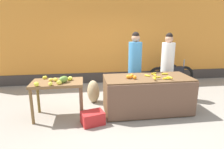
# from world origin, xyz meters

# --- Properties ---
(ground_plane) EXTENTS (24.00, 24.00, 0.00)m
(ground_plane) POSITION_xyz_m (0.00, 0.00, 0.00)
(ground_plane) COLOR gray
(market_wall_back) EXTENTS (9.72, 0.23, 3.19)m
(market_wall_back) POSITION_xyz_m (0.00, 2.63, 1.57)
(market_wall_back) COLOR orange
(market_wall_back) RESTS_ON ground
(fruit_stall_counter) EXTENTS (1.95, 0.89, 0.82)m
(fruit_stall_counter) POSITION_xyz_m (0.44, -0.01, 0.41)
(fruit_stall_counter) COLOR brown
(fruit_stall_counter) RESTS_ON ground
(side_table_wooden) EXTENTS (1.07, 0.64, 0.80)m
(side_table_wooden) POSITION_xyz_m (-1.55, 0.00, 0.69)
(side_table_wooden) COLOR brown
(side_table_wooden) RESTS_ON ground
(banana_bunch_pile) EXTENTS (0.59, 0.65, 0.07)m
(banana_bunch_pile) POSITION_xyz_m (0.68, -0.08, 0.85)
(banana_bunch_pile) COLOR yellow
(banana_bunch_pile) RESTS_ON fruit_stall_counter
(orange_pile) EXTENTS (0.22, 0.24, 0.09)m
(orange_pile) POSITION_xyz_m (0.04, -0.07, 0.87)
(orange_pile) COLOR orange
(orange_pile) RESTS_ON fruit_stall_counter
(mango_papaya_pile) EXTENTS (0.76, 0.67, 0.14)m
(mango_papaya_pile) POSITION_xyz_m (-1.50, -0.07, 0.85)
(mango_papaya_pile) COLOR yellow
(mango_papaya_pile) RESTS_ON side_table_wooden
(vendor_woman_blue_shirt) EXTENTS (0.34, 0.34, 1.81)m
(vendor_woman_blue_shirt) POSITION_xyz_m (0.32, 0.68, 0.91)
(vendor_woman_blue_shirt) COLOR #33333D
(vendor_woman_blue_shirt) RESTS_ON ground
(vendor_woman_white_shirt) EXTENTS (0.34, 0.34, 1.78)m
(vendor_woman_white_shirt) POSITION_xyz_m (1.24, 0.76, 0.89)
(vendor_woman_white_shirt) COLOR #33333D
(vendor_woman_white_shirt) RESTS_ON ground
(parked_motorcycle) EXTENTS (1.60, 0.18, 0.88)m
(parked_motorcycle) POSITION_xyz_m (1.89, 1.82, 0.40)
(parked_motorcycle) COLOR black
(parked_motorcycle) RESTS_ON ground
(produce_crate) EXTENTS (0.51, 0.43, 0.26)m
(produce_crate) POSITION_xyz_m (-0.83, -0.45, 0.13)
(produce_crate) COLOR red
(produce_crate) RESTS_ON ground
(produce_sack) EXTENTS (0.43, 0.46, 0.59)m
(produce_sack) POSITION_xyz_m (-0.76, 0.72, 0.29)
(produce_sack) COLOR tan
(produce_sack) RESTS_ON ground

